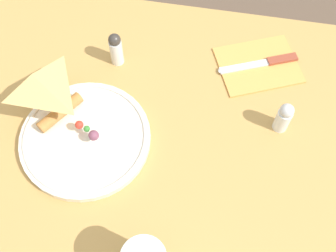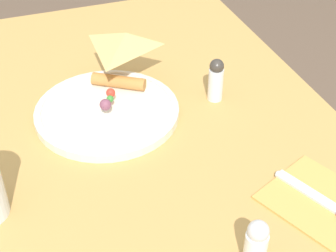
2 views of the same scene
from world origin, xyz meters
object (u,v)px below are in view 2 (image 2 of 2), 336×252
dining_table (129,188)px  salt_shaker (256,244)px  pepper_shaker (216,80)px  napkin_folded (326,205)px  plate_pizza (108,108)px  butter_knife (332,206)px

dining_table → salt_shaker: size_ratio=13.99×
pepper_shaker → napkin_folded: bearing=-172.2°
dining_table → plate_pizza: bearing=6.5°
butter_knife → dining_table: bearing=20.1°
plate_pizza → salt_shaker: (-0.39, -0.10, 0.03)m
dining_table → butter_knife: size_ratio=6.21×
pepper_shaker → dining_table: bearing=107.3°
butter_knife → pepper_shaker: pepper_shaker is taller
napkin_folded → plate_pizza: bearing=36.6°
dining_table → pepper_shaker: 0.26m
dining_table → butter_knife: butter_knife is taller
plate_pizza → butter_knife: bearing=-143.7°
butter_knife → pepper_shaker: size_ratio=2.05×
salt_shaker → plate_pizza: bearing=14.2°
dining_table → butter_knife: bearing=-137.1°
plate_pizza → salt_shaker: size_ratio=3.36×
butter_knife → pepper_shaker: (0.32, 0.05, 0.04)m
napkin_folded → salt_shaker: bearing=110.0°
salt_shaker → pepper_shaker: (0.37, -0.11, 0.00)m
salt_shaker → butter_knife: bearing=-73.1°
salt_shaker → napkin_folded: bearing=-70.0°
butter_knife → salt_shaker: salt_shaker is taller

